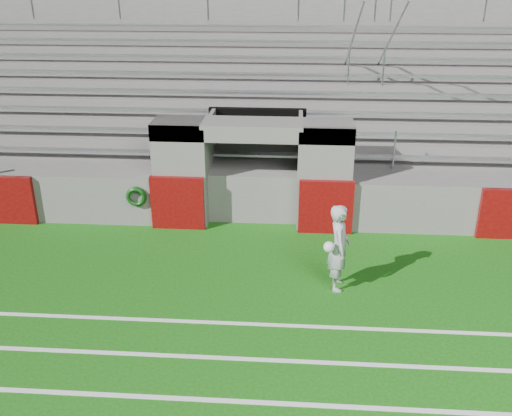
{
  "coord_description": "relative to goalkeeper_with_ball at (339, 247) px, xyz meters",
  "views": [
    {
      "loc": [
        1.01,
        -9.67,
        6.12
      ],
      "look_at": [
        0.2,
        1.8,
        1.1
      ],
      "focal_mm": 40.0,
      "sensor_mm": 36.0,
      "label": 1
    }
  ],
  "objects": [
    {
      "name": "ground",
      "position": [
        -1.94,
        -0.41,
        -0.91
      ],
      "size": [
        90.0,
        90.0,
        0.0
      ],
      "primitive_type": "plane",
      "color": "#14530D",
      "rests_on": "ground"
    },
    {
      "name": "hose_coil",
      "position": [
        -4.75,
        2.51,
        -0.09
      ],
      "size": [
        0.52,
        0.14,
        0.52
      ],
      "color": "#0B380F",
      "rests_on": "ground"
    },
    {
      "name": "goalkeeper_with_ball",
      "position": [
        0.0,
        0.0,
        0.0
      ],
      "size": [
        0.54,
        0.67,
        1.81
      ],
      "color": "#A4A8AD",
      "rests_on": "ground"
    },
    {
      "name": "stadium_structure",
      "position": [
        -1.94,
        7.56,
        0.59
      ],
      "size": [
        26.0,
        8.48,
        5.42
      ],
      "color": "#63605E",
      "rests_on": "ground"
    }
  ]
}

